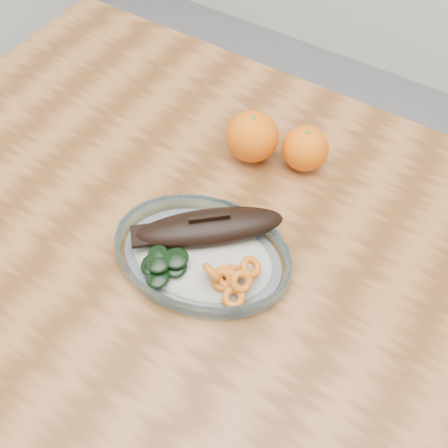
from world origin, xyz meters
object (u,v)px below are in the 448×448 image
object	(u,v)px
orange_right	(305,148)
plated_meal	(202,252)
orange_left	(252,137)
dining_table	(219,274)

from	to	relation	value
orange_right	plated_meal	bearing A→B (deg)	-98.85
plated_meal	orange_left	bearing A→B (deg)	90.75
plated_meal	orange_right	size ratio (longest dim) A/B	7.30
plated_meal	orange_left	size ratio (longest dim) A/B	6.39
orange_left	orange_right	xyz separation A→B (m)	(0.08, 0.03, -0.01)
dining_table	orange_left	bearing A→B (deg)	104.70
plated_meal	orange_right	bearing A→B (deg)	70.16
plated_meal	orange_left	world-z (taller)	orange_left
orange_left	orange_right	size ratio (longest dim) A/B	1.14
dining_table	orange_right	world-z (taller)	orange_right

